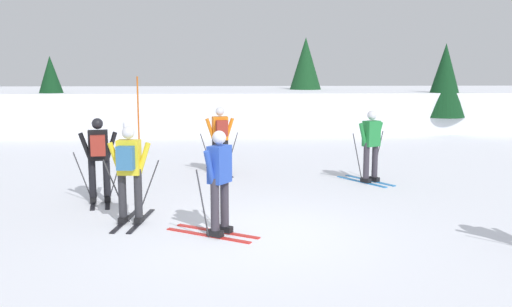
# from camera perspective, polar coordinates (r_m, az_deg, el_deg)

# --- Properties ---
(ground_plane) EXTENTS (120.00, 120.00, 0.00)m
(ground_plane) POSITION_cam_1_polar(r_m,az_deg,el_deg) (9.34, -0.36, -8.16)
(ground_plane) COLOR white
(far_snow_ridge) EXTENTS (80.00, 9.77, 1.69)m
(far_snow_ridge) POSITION_cam_1_polar(r_m,az_deg,el_deg) (27.44, -2.19, 4.70)
(far_snow_ridge) COLOR white
(far_snow_ridge) RESTS_ON ground
(skier_orange) EXTENTS (0.98, 1.64, 1.71)m
(skier_orange) POSITION_cam_1_polar(r_m,az_deg,el_deg) (14.53, -3.60, 1.69)
(skier_orange) COLOR black
(skier_orange) RESTS_ON ground
(skier_yellow) EXTENTS (1.00, 1.63, 1.71)m
(skier_yellow) POSITION_cam_1_polar(r_m,az_deg,el_deg) (10.01, -12.61, -1.62)
(skier_yellow) COLOR black
(skier_yellow) RESTS_ON ground
(skier_black) EXTENTS (0.99, 1.64, 1.71)m
(skier_black) POSITION_cam_1_polar(r_m,az_deg,el_deg) (11.73, -15.50, -0.25)
(skier_black) COLOR black
(skier_black) RESTS_ON ground
(skier_blue) EXTENTS (1.55, 1.18, 1.71)m
(skier_blue) POSITION_cam_1_polar(r_m,az_deg,el_deg) (9.12, -3.72, -2.65)
(skier_blue) COLOR red
(skier_blue) RESTS_ON ground
(skier_green) EXTENTS (1.14, 1.56, 1.71)m
(skier_green) POSITION_cam_1_polar(r_m,az_deg,el_deg) (13.63, 11.44, 0.92)
(skier_green) COLOR #237AC6
(skier_green) RESTS_ON ground
(trail_marker_pole) EXTENTS (0.06, 0.06, 2.40)m
(trail_marker_pole) POSITION_cam_1_polar(r_m,az_deg,el_deg) (20.97, -11.73, 4.30)
(trail_marker_pole) COLOR #C65614
(trail_marker_pole) RESTS_ON ground
(conifer_far_left) EXTENTS (1.65, 1.65, 3.19)m
(conifer_far_left) POSITION_cam_1_polar(r_m,az_deg,el_deg) (24.64, -19.86, 6.21)
(conifer_far_left) COLOR #513823
(conifer_far_left) RESTS_ON ground
(conifer_far_right) EXTENTS (1.74, 1.74, 3.69)m
(conifer_far_right) POSITION_cam_1_polar(r_m,az_deg,el_deg) (24.67, 18.41, 6.96)
(conifer_far_right) COLOR #513823
(conifer_far_right) RESTS_ON ground
(conifer_far_centre) EXTENTS (2.17, 2.17, 4.13)m
(conifer_far_centre) POSITION_cam_1_polar(r_m,az_deg,el_deg) (27.18, 4.98, 7.77)
(conifer_far_centre) COLOR #513823
(conifer_far_centre) RESTS_ON ground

